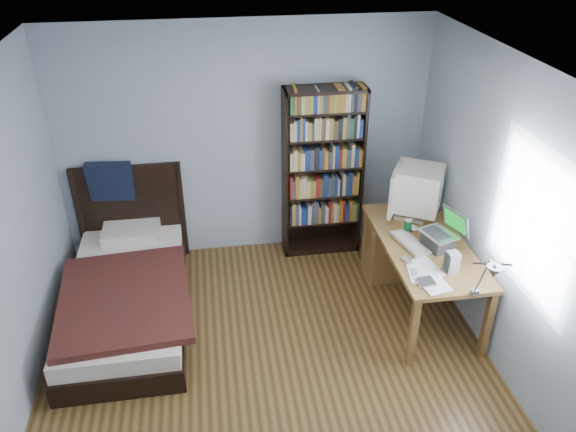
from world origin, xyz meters
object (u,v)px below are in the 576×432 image
object	(u,v)px
desk_lamp	(491,273)
crt_monitor	(415,189)
keyboard	(410,243)
bookshelf	(323,173)
laptop	(440,238)
desk	(405,246)
soda_can	(408,226)
bed	(127,289)
speaker	(452,262)

from	to	relation	value
desk_lamp	crt_monitor	bearing A→B (deg)	88.67
keyboard	bookshelf	xyz separation A→B (m)	(-0.57, 1.17, 0.18)
crt_monitor	keyboard	size ratio (longest dim) A/B	1.48
laptop	desk	bearing A→B (deg)	100.03
soda_can	bed	distance (m)	2.70
speaker	bed	world-z (taller)	bed
bookshelf	keyboard	bearing A→B (deg)	-63.86
keyboard	bed	world-z (taller)	bed
laptop	desk_lamp	world-z (taller)	desk_lamp
desk	crt_monitor	size ratio (longest dim) A/B	2.44
bed	desk_lamp	bearing A→B (deg)	-28.02
desk_lamp	laptop	bearing A→B (deg)	85.58
laptop	keyboard	size ratio (longest dim) A/B	0.89
desk_lamp	bookshelf	xyz separation A→B (m)	(-0.73, 2.27, -0.25)
desk	keyboard	size ratio (longest dim) A/B	3.61
crt_monitor	speaker	xyz separation A→B (m)	(0.01, -0.94, -0.20)
laptop	soda_can	size ratio (longest dim) A/B	3.03
laptop	speaker	size ratio (longest dim) A/B	2.03
keyboard	speaker	xyz separation A→B (m)	(0.20, -0.45, 0.08)
soda_can	bed	bearing A→B (deg)	176.68
speaker	bookshelf	xyz separation A→B (m)	(-0.77, 1.62, 0.10)
keyboard	soda_can	world-z (taller)	soda_can
desk	speaker	size ratio (longest dim) A/B	8.23
desk	bookshelf	xyz separation A→B (m)	(-0.71, 0.74, 0.51)
crt_monitor	laptop	world-z (taller)	crt_monitor
desk	bookshelf	bearing A→B (deg)	134.04
laptop	speaker	distance (m)	0.36
desk	keyboard	world-z (taller)	keyboard
speaker	bed	xyz separation A→B (m)	(-2.80, 0.81, -0.57)
desk	speaker	world-z (taller)	speaker
crt_monitor	desk	bearing A→B (deg)	-134.41
soda_can	bed	xyz separation A→B (m)	(-2.64, 0.15, -0.54)
laptop	keyboard	xyz separation A→B (m)	(-0.23, 0.09, -0.09)
bookshelf	bed	xyz separation A→B (m)	(-2.03, -0.81, -0.67)
soda_can	desk	bearing A→B (deg)	66.79
desk_lamp	bed	distance (m)	3.25
crt_monitor	desk_lamp	distance (m)	1.60
laptop	bed	world-z (taller)	bed
desk	speaker	xyz separation A→B (m)	(0.06, -0.88, 0.41)
keyboard	laptop	bearing A→B (deg)	-35.46
desk	soda_can	xyz separation A→B (m)	(-0.10, -0.23, 0.38)
desk_lamp	bed	size ratio (longest dim) A/B	0.26
desk	desk_lamp	xyz separation A→B (m)	(0.01, -1.54, 0.77)
laptop	bookshelf	world-z (taller)	bookshelf
soda_can	bookshelf	xyz separation A→B (m)	(-0.62, 0.96, 0.13)
laptop	bookshelf	bearing A→B (deg)	122.58
laptop	desk_lamp	xyz separation A→B (m)	(-0.08, -1.02, 0.35)
bookshelf	bed	world-z (taller)	bookshelf
desk	soda_can	size ratio (longest dim) A/B	12.26
bookshelf	bed	bearing A→B (deg)	-158.23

